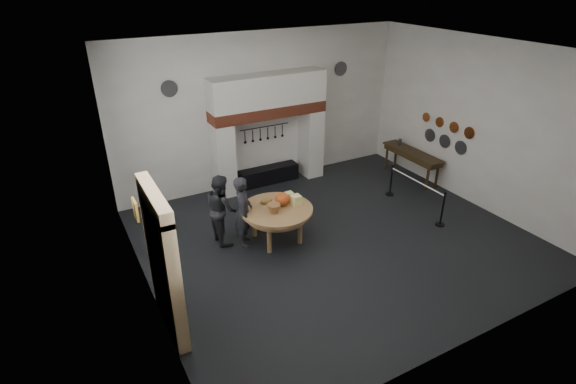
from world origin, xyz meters
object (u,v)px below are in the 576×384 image
work_table (277,210)px  side_table (412,152)px  barrier_post_near (442,210)px  visitor_far (221,209)px  visitor_near (243,211)px  iron_range (269,175)px  barrier_post_far (391,181)px

work_table → side_table: size_ratio=0.79×
work_table → barrier_post_near: size_ratio=1.94×
work_table → visitor_far: size_ratio=1.01×
visitor_near → side_table: 6.23m
visitor_near → visitor_far: visitor_near is taller
side_table → visitor_near: bearing=-170.9°
visitor_far → side_table: size_ratio=0.79×
iron_range → visitor_near: 3.56m
iron_range → work_table: 3.38m
visitor_near → barrier_post_near: (4.82, -1.65, -0.43)m
visitor_far → barrier_post_far: (5.22, -0.05, -0.42)m
visitor_near → iron_range: bearing=-13.3°
side_table → barrier_post_near: 2.98m
side_table → barrier_post_near: (-1.33, -2.64, -0.42)m
work_table → visitor_near: visitor_near is taller
barrier_post_near → iron_range: bearing=121.6°
visitor_near → visitor_far: 0.57m
barrier_post_near → visitor_near: bearing=161.1°
visitor_near → side_table: visitor_near is taller
iron_range → barrier_post_far: 3.73m
barrier_post_near → barrier_post_far: 2.00m
side_table → barrier_post_far: (-1.33, -0.64, -0.42)m
work_table → barrier_post_far: 4.12m
visitor_near → side_table: bearing=-58.3°
barrier_post_near → work_table: bearing=160.7°
side_table → work_table: bearing=-167.3°
work_table → visitor_near: bearing=163.6°
barrier_post_far → iron_range: bearing=138.0°
iron_range → visitor_near: visitor_near is taller
visitor_far → barrier_post_far: 5.24m
iron_range → barrier_post_far: barrier_post_far is taller
barrier_post_near → visitor_far: bearing=158.6°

